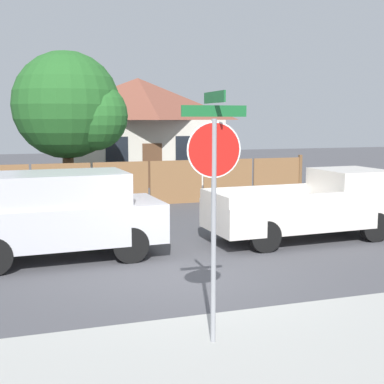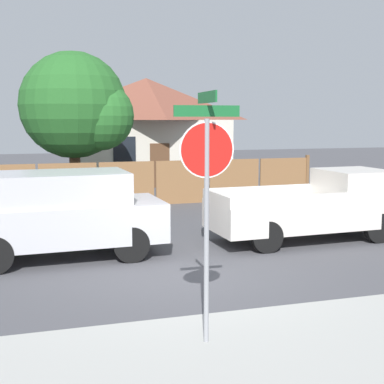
{
  "view_description": "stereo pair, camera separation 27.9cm",
  "coord_description": "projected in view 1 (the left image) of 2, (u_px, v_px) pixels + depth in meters",
  "views": [
    {
      "loc": [
        -3.21,
        -9.71,
        3.1
      ],
      "look_at": [
        0.2,
        0.66,
        1.6
      ],
      "focal_mm": 50.0,
      "sensor_mm": 36.0,
      "label": 1
    },
    {
      "loc": [
        -2.95,
        -9.79,
        3.1
      ],
      "look_at": [
        0.2,
        0.66,
        1.6
      ],
      "focal_mm": 50.0,
      "sensor_mm": 36.0,
      "label": 2
    }
  ],
  "objects": [
    {
      "name": "oak_tree",
      "position": [
        72.0,
        108.0,
        19.15
      ],
      "size": [
        4.04,
        3.84,
        5.51
      ],
      "color": "brown",
      "rests_on": "ground"
    },
    {
      "name": "ground_plane",
      "position": [
        193.0,
        277.0,
        10.55
      ],
      "size": [
        80.0,
        80.0,
        0.0
      ],
      "primitive_type": "plane",
      "color": "#47474C"
    },
    {
      "name": "red_suv",
      "position": [
        57.0,
        213.0,
        11.77
      ],
      "size": [
        4.6,
        2.11,
        1.93
      ],
      "rotation": [
        0.0,
        0.0,
        0.04
      ],
      "color": "#B7B7BC",
      "rests_on": "ground"
    },
    {
      "name": "stop_sign",
      "position": [
        214.0,
        174.0,
        7.18
      ],
      "size": [
        0.91,
        0.82,
        3.46
      ],
      "rotation": [
        0.0,
        0.0,
        -0.03
      ],
      "color": "gray",
      "rests_on": "ground"
    },
    {
      "name": "wooden_fence",
      "position": [
        149.0,
        183.0,
        19.27
      ],
      "size": [
        12.4,
        0.12,
        1.69
      ],
      "color": "brown",
      "rests_on": "ground"
    },
    {
      "name": "sidewalk_strip",
      "position": [
        277.0,
        351.0,
        7.16
      ],
      "size": [
        36.0,
        3.2,
        0.01
      ],
      "color": "#A3A39E",
      "rests_on": "ground"
    },
    {
      "name": "orange_pickup",
      "position": [
        313.0,
        206.0,
        13.8
      ],
      "size": [
        5.11,
        2.08,
        1.78
      ],
      "rotation": [
        0.0,
        0.0,
        0.04
      ],
      "color": "silver",
      "rests_on": "ground"
    },
    {
      "name": "house",
      "position": [
        138.0,
        128.0,
        26.51
      ],
      "size": [
        7.68,
        5.97,
        5.08
      ],
      "color": "beige",
      "rests_on": "ground"
    }
  ]
}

